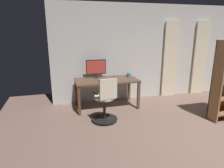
% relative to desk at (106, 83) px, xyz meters
% --- Properties ---
extents(back_room_partition, '(5.88, 0.10, 2.57)m').
position_rel_desk_xyz_m(back_room_partition, '(-1.61, -0.53, 0.65)').
color(back_room_partition, silver).
rests_on(back_room_partition, ground).
extents(curtain_left_panel, '(0.43, 0.06, 2.13)m').
position_rel_desk_xyz_m(curtain_left_panel, '(-2.98, -0.42, 0.43)').
color(curtain_left_panel, beige).
rests_on(curtain_left_panel, ground).
extents(curtain_right_panel, '(0.43, 0.06, 2.13)m').
position_rel_desk_xyz_m(curtain_right_panel, '(-1.98, -0.42, 0.43)').
color(curtain_right_panel, beige).
rests_on(curtain_right_panel, ground).
extents(desk, '(1.53, 0.76, 0.72)m').
position_rel_desk_xyz_m(desk, '(0.00, 0.00, 0.00)').
color(desk, brown).
rests_on(desk, ground).
extents(office_chair, '(0.56, 0.56, 0.98)m').
position_rel_desk_xyz_m(office_chair, '(0.22, 0.82, -0.18)').
color(office_chair, black).
rests_on(office_chair, ground).
extents(computer_monitor, '(0.51, 0.18, 0.46)m').
position_rel_desk_xyz_m(computer_monitor, '(0.21, -0.26, 0.34)').
color(computer_monitor, '#232328').
rests_on(computer_monitor, desk).
extents(computer_keyboard, '(0.37, 0.15, 0.02)m').
position_rel_desk_xyz_m(computer_keyboard, '(0.02, 0.12, 0.10)').
color(computer_keyboard, '#232328').
rests_on(computer_keyboard, desk).
extents(cell_phone_by_monitor, '(0.12, 0.16, 0.01)m').
position_rel_desk_xyz_m(cell_phone_by_monitor, '(-0.26, -0.17, 0.09)').
color(cell_phone_by_monitor, '#333338').
rests_on(cell_phone_by_monitor, desk).
extents(mug_tea, '(0.14, 0.09, 0.10)m').
position_rel_desk_xyz_m(mug_tea, '(-0.61, -0.10, 0.14)').
color(mug_tea, teal).
rests_on(mug_tea, desk).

